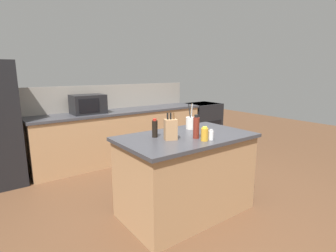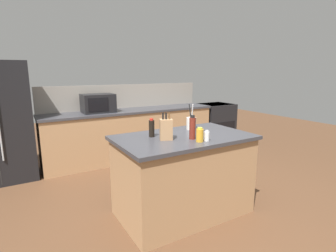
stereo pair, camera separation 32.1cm
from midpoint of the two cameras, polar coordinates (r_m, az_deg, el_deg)
ground_plane at (r=3.32m, az=0.87°, el=-18.04°), size 14.00×14.00×0.00m
back_counter_run at (r=5.07m, az=-11.62°, el=-1.89°), size 3.30×0.66×0.94m
wall_backsplash at (r=5.24m, az=-13.40°, el=6.22°), size 3.26×0.03×0.46m
kitchen_island at (r=3.11m, az=0.90°, el=-10.48°), size 1.53×0.92×0.94m
range_oven at (r=6.20m, az=5.94°, el=0.75°), size 0.76×0.65×0.92m
microwave at (r=4.73m, az=-18.90°, el=4.51°), size 0.55×0.39×0.32m
knife_block at (r=2.76m, az=-2.77°, el=-0.74°), size 0.16×0.14×0.29m
utensil_crock at (r=3.29m, az=2.16°, el=0.75°), size 0.12×0.12×0.32m
honey_jar at (r=2.73m, az=4.62°, el=-1.83°), size 0.08×0.08×0.15m
vinegar_bottle at (r=2.81m, az=2.89°, el=-0.32°), size 0.07×0.07×0.26m
salt_shaker at (r=2.78m, az=6.09°, el=-2.00°), size 0.05×0.05×0.11m
soy_sauce_bottle at (r=2.88m, az=-6.09°, el=-0.58°), size 0.06×0.06×0.21m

